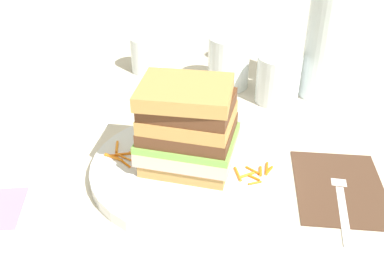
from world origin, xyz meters
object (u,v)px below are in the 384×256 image
at_px(empty_tumbler_1, 229,62).
at_px(sandwich, 188,127).
at_px(knife, 79,158).
at_px(side_plate, 18,129).
at_px(main_plate, 188,169).
at_px(water_bottle, 332,17).
at_px(empty_tumbler_0, 146,54).
at_px(fork, 342,196).
at_px(juice_glass, 278,81).
at_px(napkin_dark, 340,187).

bearing_deg(empty_tumbler_1, sandwich, -94.82).
xyz_separation_m(knife, side_plate, (-0.12, 0.05, 0.01)).
distance_m(sandwich, empty_tumbler_1, 0.29).
bearing_deg(empty_tumbler_1, knife, -123.81).
height_order(main_plate, knife, main_plate).
bearing_deg(knife, sandwich, -2.75).
distance_m(knife, water_bottle, 0.47).
relative_size(knife, side_plate, 0.99).
xyz_separation_m(main_plate, knife, (-0.16, 0.01, -0.01)).
bearing_deg(empty_tumbler_0, sandwich, -65.95).
height_order(fork, water_bottle, water_bottle).
bearing_deg(empty_tumbler_0, fork, -44.39).
distance_m(fork, empty_tumbler_1, 0.36).
bearing_deg(side_plate, empty_tumbler_1, 36.60).
bearing_deg(fork, sandwich, 175.31).
xyz_separation_m(empty_tumbler_1, side_plate, (-0.31, -0.23, -0.04)).
bearing_deg(sandwich, juice_glass, 64.21).
relative_size(sandwich, side_plate, 0.66).
xyz_separation_m(main_plate, water_bottle, (0.20, 0.28, 0.14)).
distance_m(main_plate, water_bottle, 0.37).
bearing_deg(main_plate, napkin_dark, 1.36).
relative_size(main_plate, empty_tumbler_0, 3.78).
relative_size(empty_tumbler_0, empty_tumbler_1, 0.73).
xyz_separation_m(sandwich, empty_tumbler_0, (-0.15, 0.33, -0.04)).
relative_size(sandwich, water_bottle, 0.41).
relative_size(water_bottle, side_plate, 1.60).
relative_size(main_plate, napkin_dark, 1.71).
bearing_deg(water_bottle, empty_tumbler_1, 176.84).
bearing_deg(juice_glass, empty_tumbler_0, 161.92).
height_order(juice_glass, water_bottle, water_bottle).
xyz_separation_m(knife, water_bottle, (0.36, 0.27, 0.15)).
bearing_deg(main_plate, empty_tumbler_1, 85.25).
bearing_deg(main_plate, sandwich, -130.00).
distance_m(knife, empty_tumbler_0, 0.32).
relative_size(fork, water_bottle, 0.52).
relative_size(napkin_dark, empty_tumbler_1, 1.62).
bearing_deg(knife, juice_glass, 39.85).
xyz_separation_m(fork, water_bottle, (-0.01, 0.30, 0.14)).
relative_size(knife, empty_tumbler_0, 2.80).
bearing_deg(empty_tumbler_0, side_plate, -117.44).
relative_size(napkin_dark, juice_glass, 1.86).
distance_m(main_plate, empty_tumbler_0, 0.36).
bearing_deg(water_bottle, empty_tumbler_0, 171.85).
bearing_deg(empty_tumbler_0, water_bottle, -8.15).
distance_m(fork, side_plate, 0.50).
relative_size(water_bottle, empty_tumbler_0, 4.51).
distance_m(empty_tumbler_1, side_plate, 0.39).
bearing_deg(empty_tumbler_1, napkin_dark, -57.30).
height_order(napkin_dark, empty_tumbler_1, empty_tumbler_1).
bearing_deg(empty_tumbler_1, water_bottle, -3.16).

